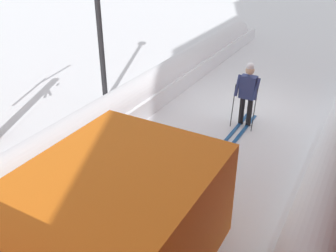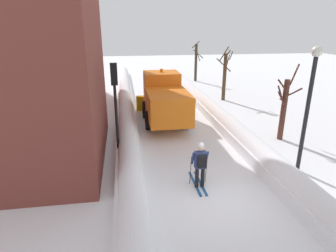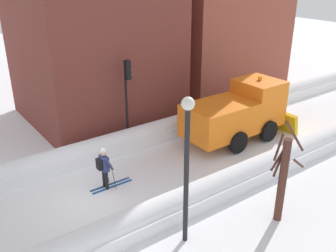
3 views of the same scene
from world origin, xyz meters
The scene contains 8 objects.
ground_plane centered at (0.00, 10.00, 0.00)m, with size 80.00×80.00×0.00m, color white.
snowbank_left centered at (-2.81, 10.00, 0.44)m, with size 1.10×36.00×1.02m.
snowbank_right centered at (2.81, 10.00, 0.42)m, with size 1.10×36.00×0.99m.
plow_truck centered at (-0.47, 8.59, 1.48)m, with size 3.20×5.98×3.12m.
skier centered at (-0.29, 0.89, 1.00)m, with size 0.62×1.80×1.81m.
traffic_light_pole centered at (-3.26, 3.82, 3.00)m, with size 0.28×0.42×4.26m.
street_lamp centered at (4.07, 1.54, 3.19)m, with size 0.40×0.40×5.01m.
bare_tree_near centered at (5.16, 4.91, 1.72)m, with size 1.06×1.31×3.99m.
Camera 3 is at (11.88, -4.86, 8.52)m, focal length 40.73 mm.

